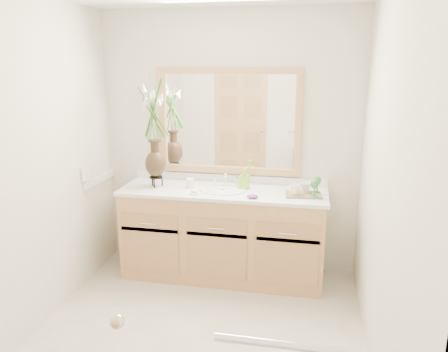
% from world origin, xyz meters
% --- Properties ---
extents(floor, '(2.60, 2.60, 0.00)m').
position_xyz_m(floor, '(0.00, 0.00, 0.00)').
color(floor, '#BAB69F').
rests_on(floor, ground).
extents(wall_back, '(2.40, 0.02, 2.40)m').
position_xyz_m(wall_back, '(0.00, 1.30, 1.20)').
color(wall_back, silver).
rests_on(wall_back, floor).
extents(wall_front, '(2.40, 0.02, 2.40)m').
position_xyz_m(wall_front, '(0.00, -1.30, 1.20)').
color(wall_front, silver).
rests_on(wall_front, floor).
extents(wall_left, '(0.02, 2.60, 2.40)m').
position_xyz_m(wall_left, '(-1.20, 0.00, 1.20)').
color(wall_left, silver).
rests_on(wall_left, floor).
extents(wall_right, '(0.02, 2.60, 2.40)m').
position_xyz_m(wall_right, '(1.20, 0.00, 1.20)').
color(wall_right, silver).
rests_on(wall_right, floor).
extents(vanity, '(1.80, 0.55, 0.80)m').
position_xyz_m(vanity, '(0.00, 1.01, 0.40)').
color(vanity, tan).
rests_on(vanity, floor).
extents(counter, '(1.84, 0.57, 0.03)m').
position_xyz_m(counter, '(0.00, 1.01, 0.82)').
color(counter, white).
rests_on(counter, vanity).
extents(sink, '(0.38, 0.34, 0.23)m').
position_xyz_m(sink, '(0.00, 1.00, 0.78)').
color(sink, white).
rests_on(sink, counter).
extents(mirror, '(1.32, 0.04, 0.97)m').
position_xyz_m(mirror, '(0.00, 1.28, 1.41)').
color(mirror, white).
rests_on(mirror, wall_back).
extents(switch_plate, '(0.02, 0.12, 0.12)m').
position_xyz_m(switch_plate, '(-1.19, 0.76, 0.98)').
color(switch_plate, white).
rests_on(switch_plate, wall_left).
extents(door, '(0.80, 0.03, 2.00)m').
position_xyz_m(door, '(-0.30, -1.29, 1.00)').
color(door, tan).
rests_on(door, floor).
extents(grab_bar, '(0.55, 0.03, 0.03)m').
position_xyz_m(grab_bar, '(0.70, -1.27, 0.95)').
color(grab_bar, silver).
rests_on(grab_bar, wall_front).
extents(flower_vase, '(0.22, 0.22, 0.89)m').
position_xyz_m(flower_vase, '(-0.62, 1.01, 1.44)').
color(flower_vase, black).
rests_on(flower_vase, counter).
extents(tumbler, '(0.07, 0.07, 0.08)m').
position_xyz_m(tumbler, '(-0.31, 1.03, 0.87)').
color(tumbler, white).
rests_on(tumbler, counter).
extents(soap_dish, '(0.10, 0.10, 0.03)m').
position_xyz_m(soap_dish, '(-0.21, 0.84, 0.84)').
color(soap_dish, white).
rests_on(soap_dish, counter).
extents(soap_bottle, '(0.08, 0.08, 0.16)m').
position_xyz_m(soap_bottle, '(0.18, 1.11, 0.91)').
color(soap_bottle, '#80C62E').
rests_on(soap_bottle, counter).
extents(purple_dish, '(0.11, 0.09, 0.03)m').
position_xyz_m(purple_dish, '(0.29, 0.82, 0.85)').
color(purple_dish, '#6B2878').
rests_on(purple_dish, counter).
extents(tray, '(0.32, 0.23, 0.02)m').
position_xyz_m(tray, '(0.71, 0.98, 0.84)').
color(tray, brown).
rests_on(tray, counter).
extents(mug_left, '(0.11, 0.11, 0.09)m').
position_xyz_m(mug_left, '(0.63, 0.94, 0.89)').
color(mug_left, white).
rests_on(mug_left, tray).
extents(mug_right, '(0.12, 0.12, 0.09)m').
position_xyz_m(mug_right, '(0.72, 1.03, 0.89)').
color(mug_right, white).
rests_on(mug_right, tray).
extents(goblet_front, '(0.07, 0.07, 0.15)m').
position_xyz_m(goblet_front, '(0.80, 0.92, 0.95)').
color(goblet_front, '#27762F').
rests_on(goblet_front, tray).
extents(goblet_back, '(0.06, 0.06, 0.14)m').
position_xyz_m(goblet_back, '(0.82, 1.05, 0.94)').
color(goblet_back, '#27762F').
rests_on(goblet_back, tray).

